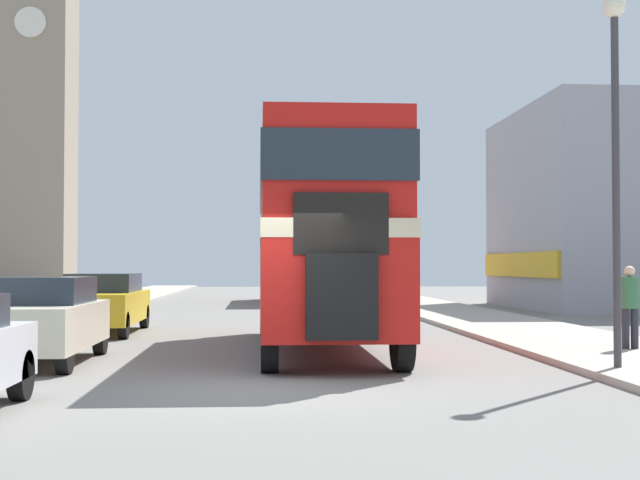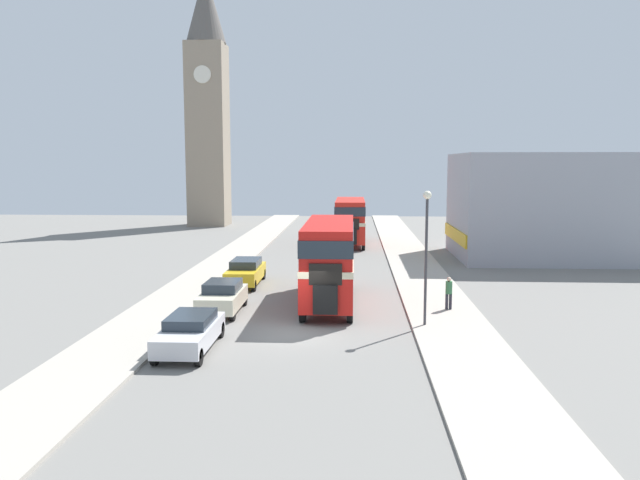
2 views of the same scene
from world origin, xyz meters
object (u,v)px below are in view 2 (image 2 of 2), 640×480
pedestrian_walking (449,291)px  street_lamp (426,238)px  car_parked_mid (222,297)px  car_parked_far (246,272)px  car_parked_near (190,331)px  bus_distant (350,218)px  church_tower (207,98)px  double_decker_bus (330,255)px

pedestrian_walking → street_lamp: (-1.48, -2.99, 2.94)m
car_parked_mid → street_lamp: street_lamp is taller
car_parked_far → street_lamp: 13.63m
car_parked_near → car_parked_far: car_parked_far is taller
bus_distant → church_tower: 26.54m
double_decker_bus → pedestrian_walking: size_ratio=6.03×
double_decker_bus → car_parked_mid: bearing=-156.6°
street_lamp → church_tower: church_tower is taller
double_decker_bus → car_parked_near: double_decker_bus is taller
car_parked_far → pedestrian_walking: (10.99, -6.24, 0.23)m
car_parked_near → car_parked_mid: car_parked_mid is taller
car_parked_mid → pedestrian_walking: 10.93m
car_parked_mid → car_parked_far: (-0.08, 6.98, 0.00)m
car_parked_near → car_parked_far: size_ratio=0.99×
bus_distant → car_parked_mid: size_ratio=2.29×
car_parked_near → street_lamp: size_ratio=0.78×
street_lamp → double_decker_bus: bearing=134.4°
double_decker_bus → car_parked_far: 7.24m
double_decker_bus → church_tower: (-15.56, 40.52, 12.14)m
car_parked_far → church_tower: (-10.40, 35.73, 13.86)m
bus_distant → car_parked_near: bearing=-100.6°
pedestrian_walking → street_lamp: bearing=-116.3°
car_parked_near → pedestrian_walking: size_ratio=2.90×
bus_distant → car_parked_mid: 26.62m
car_parked_mid → car_parked_near: bearing=-89.7°
church_tower → car_parked_far: bearing=-73.8°
car_parked_far → church_tower: church_tower is taller
bus_distant → car_parked_mid: bus_distant is taller
street_lamp → car_parked_near: bearing=-157.7°
bus_distant → car_parked_mid: (-6.00, -25.89, -1.62)m
car_parked_mid → street_lamp: 10.20m
bus_distant → car_parked_near: size_ratio=2.02×
bus_distant → pedestrian_walking: bearing=-79.0°
car_parked_far → car_parked_mid: bearing=-89.3°
car_parked_mid → street_lamp: bearing=-13.4°
double_decker_bus → church_tower: 45.07m
car_parked_near → double_decker_bus: bearing=58.8°
bus_distant → street_lamp: size_ratio=1.58×
bus_distant → pedestrian_walking: 25.67m
pedestrian_walking → church_tower: size_ratio=0.06×
pedestrian_walking → church_tower: bearing=117.0°
bus_distant → double_decker_bus: bearing=-92.2°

